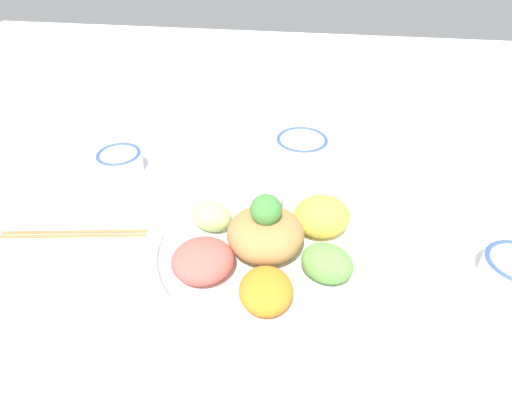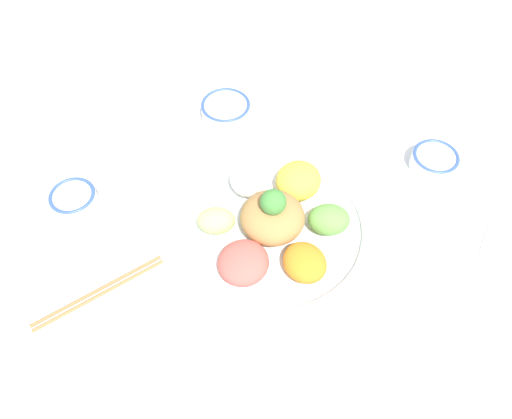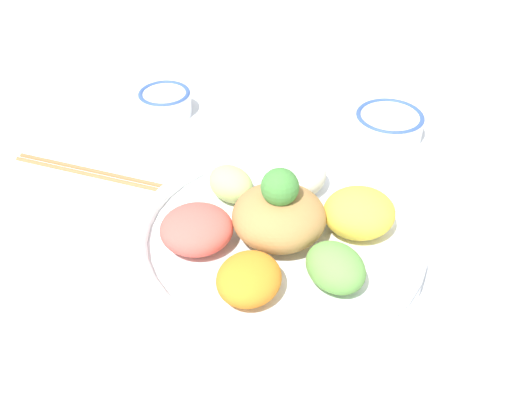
% 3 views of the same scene
% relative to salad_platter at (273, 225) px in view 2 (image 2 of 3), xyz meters
% --- Properties ---
extents(ground_plane, '(2.40, 2.40, 0.00)m').
position_rel_salad_platter_xyz_m(ground_plane, '(0.02, 0.01, -0.03)').
color(ground_plane, white).
extents(salad_platter, '(0.36, 0.36, 0.12)m').
position_rel_salad_platter_xyz_m(salad_platter, '(0.00, 0.00, 0.00)').
color(salad_platter, white).
rests_on(salad_platter, ground_plane).
extents(sauce_bowl_red, '(0.09, 0.09, 0.04)m').
position_rel_salad_platter_xyz_m(sauce_bowl_red, '(-0.21, -0.31, -0.00)').
color(sauce_bowl_red, white).
rests_on(sauce_bowl_red, ground_plane).
extents(rice_bowl_blue, '(0.11, 0.11, 0.04)m').
position_rel_salad_platter_xyz_m(rice_bowl_blue, '(-0.31, 0.04, -0.00)').
color(rice_bowl_blue, white).
rests_on(rice_bowl_blue, ground_plane).
extents(sauce_bowl_dark, '(0.09, 0.09, 0.04)m').
position_rel_salad_platter_xyz_m(sauce_bowl_dark, '(-0.01, 0.36, -0.01)').
color(sauce_bowl_dark, white).
rests_on(sauce_bowl_dark, ground_plane).
extents(chopsticks_pair_near, '(0.05, 0.24, 0.01)m').
position_rel_salad_platter_xyz_m(chopsticks_pair_near, '(-0.01, -0.32, -0.02)').
color(chopsticks_pair_near, '#9E6B3D').
rests_on(chopsticks_pair_near, ground_plane).
extents(serving_spoon_main, '(0.10, 0.13, 0.01)m').
position_rel_salad_platter_xyz_m(serving_spoon_main, '(0.20, 0.31, -0.02)').
color(serving_spoon_main, silver).
rests_on(serving_spoon_main, ground_plane).
extents(serving_spoon_extra, '(0.07, 0.12, 0.01)m').
position_rel_salad_platter_xyz_m(serving_spoon_extra, '(-0.30, 0.26, -0.02)').
color(serving_spoon_extra, silver).
rests_on(serving_spoon_extra, ground_plane).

